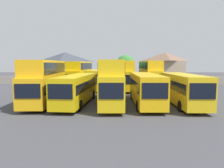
{
  "coord_description": "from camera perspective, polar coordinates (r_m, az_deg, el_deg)",
  "views": [
    {
      "loc": [
        0.56,
        -23.04,
        4.62
      ],
      "look_at": [
        0.0,
        3.0,
        2.02
      ],
      "focal_mm": 32.71,
      "sensor_mm": 36.0,
      "label": 1
    }
  ],
  "objects": [
    {
      "name": "ground",
      "position": [
        41.3,
        0.45,
        -0.73
      ],
      "size": [
        140.0,
        140.0,
        0.0
      ],
      "primitive_type": "plane",
      "color": "#424247"
    },
    {
      "name": "depot_boundary_wall",
      "position": [
        46.42,
        0.53,
        1.09
      ],
      "size": [
        56.0,
        0.5,
        1.8
      ],
      "primitive_type": "cube",
      "color": "gray",
      "rests_on": "ground"
    },
    {
      "name": "bus_1",
      "position": [
        24.8,
        -18.2,
        1.21
      ],
      "size": [
        3.26,
        11.01,
        4.98
      ],
      "rotation": [
        0.0,
        0.0,
        -1.51
      ],
      "color": "#F3AD14",
      "rests_on": "ground"
    },
    {
      "name": "bus_2",
      "position": [
        23.85,
        -9.68,
        -0.92
      ],
      "size": [
        3.29,
        11.74,
        3.33
      ],
      "rotation": [
        0.0,
        0.0,
        -1.64
      ],
      "color": "yellow",
      "rests_on": "ground"
    },
    {
      "name": "bus_3",
      "position": [
        22.9,
        -0.09,
        1.16
      ],
      "size": [
        2.65,
        11.11,
        4.99
      ],
      "rotation": [
        0.0,
        0.0,
        -1.55
      ],
      "color": "yellow",
      "rests_on": "ground"
    },
    {
      "name": "bus_4",
      "position": [
        23.39,
        9.28,
        -0.88
      ],
      "size": [
        2.78,
        11.02,
        3.46
      ],
      "rotation": [
        0.0,
        0.0,
        -1.56
      ],
      "color": "#F0B211",
      "rests_on": "ground"
    },
    {
      "name": "bus_5",
      "position": [
        24.05,
        19.04,
        -0.94
      ],
      "size": [
        2.68,
        10.74,
        3.46
      ],
      "rotation": [
        0.0,
        0.0,
        -1.57
      ],
      "color": "gold",
      "rests_on": "ground"
    },
    {
      "name": "bus_6",
      "position": [
        36.76,
        -8.92,
        2.79
      ],
      "size": [
        3.18,
        10.21,
        4.99
      ],
      "rotation": [
        0.0,
        0.0,
        -1.64
      ],
      "color": "yellow",
      "rests_on": "ground"
    },
    {
      "name": "bus_7",
      "position": [
        36.24,
        -3.95,
        1.53
      ],
      "size": [
        3.34,
        10.48,
        3.51
      ],
      "rotation": [
        0.0,
        0.0,
        -1.66
      ],
      "color": "yellow",
      "rests_on": "ground"
    },
    {
      "name": "bus_8",
      "position": [
        36.4,
        3.33,
        2.91
      ],
      "size": [
        3.1,
        11.47,
        5.09
      ],
      "rotation": [
        0.0,
        0.0,
        -1.52
      ],
      "color": "gold",
      "rests_on": "ground"
    },
    {
      "name": "bus_9",
      "position": [
        36.48,
        10.53,
        2.84
      ],
      "size": [
        2.83,
        10.28,
        5.1
      ],
      "rotation": [
        0.0,
        0.0,
        -1.54
      ],
      "color": "yellow",
      "rests_on": "ground"
    },
    {
      "name": "house_terrace_left",
      "position": [
        55.33,
        -13.03,
        4.78
      ],
      "size": [
        11.35,
        7.35,
        7.59
      ],
      "color": "beige",
      "rests_on": "ground"
    },
    {
      "name": "house_terrace_centre",
      "position": [
        55.6,
        14.59,
        4.73
      ],
      "size": [
        9.11,
        7.59,
        7.57
      ],
      "color": "tan",
      "rests_on": "ground"
    },
    {
      "name": "tree_left_of_lot",
      "position": [
        48.82,
        3.8,
        5.62
      ],
      "size": [
        4.19,
        4.19,
        6.71
      ],
      "color": "brown",
      "rests_on": "ground"
    }
  ]
}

